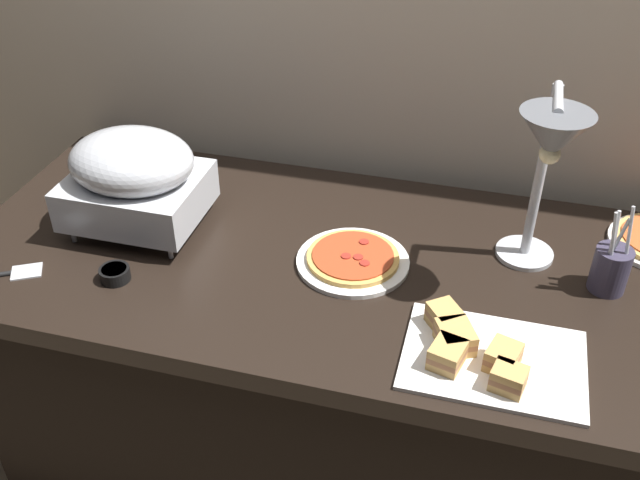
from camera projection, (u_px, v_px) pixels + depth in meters
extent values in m
plane|color=brown|center=(335.00, 458.00, 2.21)|extent=(8.00, 8.00, 0.00)
cube|color=#B7A893|center=(387.00, 17.00, 1.91)|extent=(4.40, 0.04, 2.40)
cube|color=black|center=(339.00, 268.00, 1.78)|extent=(1.90, 0.84, 0.05)
cube|color=black|center=(337.00, 376.00, 2.00)|extent=(1.75, 0.74, 0.71)
cylinder|color=#B7BABF|center=(73.00, 235.00, 1.82)|extent=(0.01, 0.01, 0.04)
cylinder|color=#B7BABF|center=(170.00, 251.00, 1.76)|extent=(0.01, 0.01, 0.04)
cylinder|color=#B7BABF|center=(116.00, 190.00, 2.00)|extent=(0.01, 0.01, 0.04)
cylinder|color=#B7BABF|center=(205.00, 204.00, 1.94)|extent=(0.01, 0.01, 0.04)
cube|color=#B7BABF|center=(137.00, 195.00, 1.84)|extent=(0.33, 0.28, 0.11)
ellipsoid|color=#B7BABF|center=(131.00, 161.00, 1.78)|extent=(0.32, 0.26, 0.14)
cylinder|color=#B7BABF|center=(524.00, 253.00, 1.78)|extent=(0.14, 0.14, 0.01)
cylinder|color=#B7BABF|center=(540.00, 174.00, 1.65)|extent=(0.02, 0.02, 0.44)
cylinder|color=#B7BABF|center=(558.00, 98.00, 1.47)|extent=(0.02, 0.14, 0.02)
cone|color=#595B60|center=(553.00, 136.00, 1.44)|extent=(0.15, 0.15, 0.10)
sphere|color=#F9EAB2|center=(550.00, 154.00, 1.46)|extent=(0.04, 0.04, 0.04)
cylinder|color=white|center=(353.00, 262.00, 1.75)|extent=(0.28, 0.28, 0.01)
cylinder|color=gold|center=(353.00, 258.00, 1.75)|extent=(0.22, 0.22, 0.01)
cylinder|color=#AD3D1E|center=(353.00, 255.00, 1.74)|extent=(0.20, 0.20, 0.00)
cylinder|color=maroon|center=(364.00, 242.00, 1.78)|extent=(0.02, 0.02, 0.00)
cylinder|color=maroon|center=(358.00, 257.00, 1.73)|extent=(0.02, 0.02, 0.00)
cylinder|color=maroon|center=(346.00, 256.00, 1.73)|extent=(0.02, 0.02, 0.00)
cylinder|color=maroon|center=(365.00, 263.00, 1.71)|extent=(0.02, 0.02, 0.00)
cube|color=white|center=(493.00, 360.00, 1.48)|extent=(0.37, 0.26, 0.01)
cube|color=tan|center=(444.00, 323.00, 1.55)|extent=(0.09, 0.09, 0.02)
cube|color=#9E6642|center=(444.00, 317.00, 1.54)|extent=(0.09, 0.09, 0.01)
cube|color=tan|center=(445.00, 311.00, 1.53)|extent=(0.09, 0.09, 0.02)
cube|color=tan|center=(507.00, 384.00, 1.41)|extent=(0.08, 0.07, 0.02)
cube|color=#9E6642|center=(509.00, 379.00, 1.40)|extent=(0.08, 0.07, 0.01)
cube|color=tan|center=(510.00, 373.00, 1.39)|extent=(0.08, 0.07, 0.02)
cube|color=tan|center=(502.00, 363.00, 1.45)|extent=(0.08, 0.08, 0.02)
cube|color=#9E6642|center=(503.00, 357.00, 1.44)|extent=(0.08, 0.08, 0.01)
cube|color=tan|center=(504.00, 351.00, 1.44)|extent=(0.08, 0.08, 0.02)
cube|color=tan|center=(454.00, 343.00, 1.50)|extent=(0.10, 0.10, 0.02)
cube|color=#9E6642|center=(455.00, 337.00, 1.49)|extent=(0.10, 0.10, 0.01)
cube|color=tan|center=(456.00, 332.00, 1.48)|extent=(0.10, 0.10, 0.02)
cube|color=tan|center=(447.00, 360.00, 1.46)|extent=(0.08, 0.09, 0.02)
cube|color=#9E6642|center=(447.00, 355.00, 1.45)|extent=(0.08, 0.09, 0.01)
cube|color=tan|center=(448.00, 349.00, 1.44)|extent=(0.08, 0.09, 0.02)
cylinder|color=black|center=(179.00, 175.00, 2.07)|extent=(0.07, 0.07, 0.03)
cylinder|color=maroon|center=(178.00, 171.00, 2.07)|extent=(0.06, 0.06, 0.01)
cylinder|color=black|center=(115.00, 274.00, 1.70)|extent=(0.07, 0.07, 0.03)
cylinder|color=#562D14|center=(114.00, 270.00, 1.69)|extent=(0.06, 0.06, 0.01)
cylinder|color=#383347|center=(610.00, 270.00, 1.65)|extent=(0.08, 0.08, 0.11)
cylinder|color=#B7BABF|center=(614.00, 244.00, 1.63)|extent=(0.02, 0.01, 0.16)
cylinder|color=#B7BABF|center=(612.00, 248.00, 1.59)|extent=(0.03, 0.01, 0.19)
cylinder|color=#B7BABF|center=(611.00, 247.00, 1.60)|extent=(0.01, 0.02, 0.19)
cylinder|color=#B7BABF|center=(614.00, 249.00, 1.61)|extent=(0.04, 0.02, 0.16)
cylinder|color=#B7BABF|center=(628.00, 246.00, 1.59)|extent=(0.03, 0.02, 0.19)
cube|color=#B7BABF|center=(27.00, 272.00, 1.73)|extent=(0.09, 0.08, 0.00)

